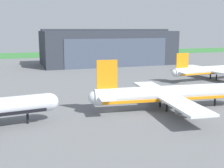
{
  "coord_description": "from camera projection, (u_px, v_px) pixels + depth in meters",
  "views": [
    {
      "loc": [
        -23.93,
        -71.4,
        21.66
      ],
      "look_at": [
        7.39,
        18.62,
        3.63
      ],
      "focal_mm": 46.51,
      "sensor_mm": 36.0,
      "label": 1
    }
  ],
  "objects": [
    {
      "name": "airliner_near_left",
      "position": [
        170.0,
        94.0,
        79.32
      ],
      "size": [
        45.06,
        40.61,
        13.99
      ],
      "color": "silver",
      "rests_on": "ground_plane"
    },
    {
      "name": "grass_field_strip",
      "position": [
        40.0,
        55.0,
        250.24
      ],
      "size": [
        440.0,
        56.0,
        0.08
      ],
      "primitive_type": "cube",
      "color": "#367838",
      "rests_on": "ground_plane"
    },
    {
      "name": "maintenance_hangar",
      "position": [
        108.0,
        47.0,
        181.79
      ],
      "size": [
        80.77,
        35.82,
        21.82
      ],
      "color": "#2D333D",
      "rests_on": "ground_plane"
    },
    {
      "name": "airliner_far_right",
      "position": [
        217.0,
        70.0,
        126.18
      ],
      "size": [
        47.32,
        40.08,
        12.14
      ],
      "color": "silver",
      "rests_on": "ground_plane"
    },
    {
      "name": "ground_plane",
      "position": [
        109.0,
        111.0,
        78.01
      ],
      "size": [
        440.0,
        440.0,
        0.0
      ],
      "primitive_type": "plane",
      "color": "slate"
    }
  ]
}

